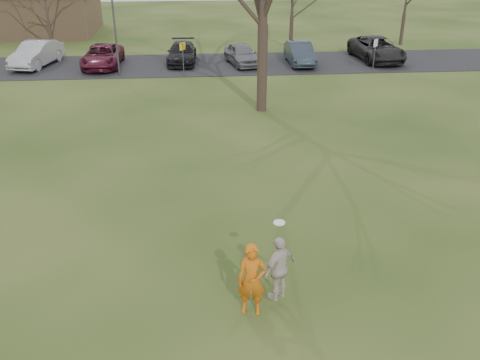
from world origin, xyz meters
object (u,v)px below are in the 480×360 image
car_3 (182,53)px  car_6 (377,49)px  car_1 (36,54)px  lamp_post (113,9)px  car_4 (242,54)px  catching_play (279,268)px  car_2 (103,56)px  player_defender (252,280)px  car_5 (300,53)px

car_3 → car_6: 13.42m
car_1 → car_6: (22.96, -0.16, -0.02)m
car_1 → car_3: 9.55m
car_6 → lamp_post: bearing=-175.1°
car_4 → catching_play: catching_play is taller
car_6 → car_2: bearing=177.1°
lamp_post → catching_play: bearing=-73.6°
lamp_post → car_6: bearing=9.1°
car_1 → car_3: size_ratio=1.06×
car_1 → car_4: 13.57m
car_2 → car_3: size_ratio=1.09×
player_defender → lamp_post: bearing=114.7°
car_3 → catching_play: 25.54m
car_1 → lamp_post: size_ratio=0.77×
car_1 → car_5: size_ratio=1.11×
catching_play → player_defender: bearing=-162.7°
player_defender → car_1: size_ratio=0.38×
car_3 → catching_play: catching_play is taller
player_defender → lamp_post: lamp_post is taller
car_2 → catching_play: 25.98m
player_defender → car_6: 27.75m
car_1 → catching_play: (12.31, -25.29, 0.23)m
lamp_post → car_1: bearing=153.0°
car_4 → car_3: bearing=155.4°
player_defender → catching_play: size_ratio=0.91×
player_defender → car_5: player_defender is taller
player_defender → car_5: size_ratio=0.42×
car_1 → car_6: bearing=12.9°
car_4 → car_2: bearing=166.1°
catching_play → car_6: bearing=67.0°
car_2 → lamp_post: (1.34, -2.36, 3.24)m
car_4 → car_5: 3.90m
car_6 → player_defender: bearing=-118.2°
car_1 → car_6: size_ratio=0.87×
car_5 → lamp_post: (-11.74, -2.04, 3.21)m
player_defender → catching_play: (0.67, 0.21, 0.14)m
car_1 → car_4: car_1 is taller
car_2 → car_3: car_2 is taller
car_2 → car_4: size_ratio=1.23×
catching_play → lamp_post: size_ratio=0.33×
car_1 → catching_play: catching_play is taller
car_3 → car_6: bearing=1.1°
car_6 → car_1: bearing=175.5°
catching_play → car_2: bearing=107.8°
car_4 → car_5: (3.90, -0.13, 0.02)m
car_3 → lamp_post: bearing=-139.7°
player_defender → lamp_post: 23.55m
player_defender → car_1: 28.03m
car_1 → car_2: 4.41m
car_2 → catching_play: size_ratio=2.45×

